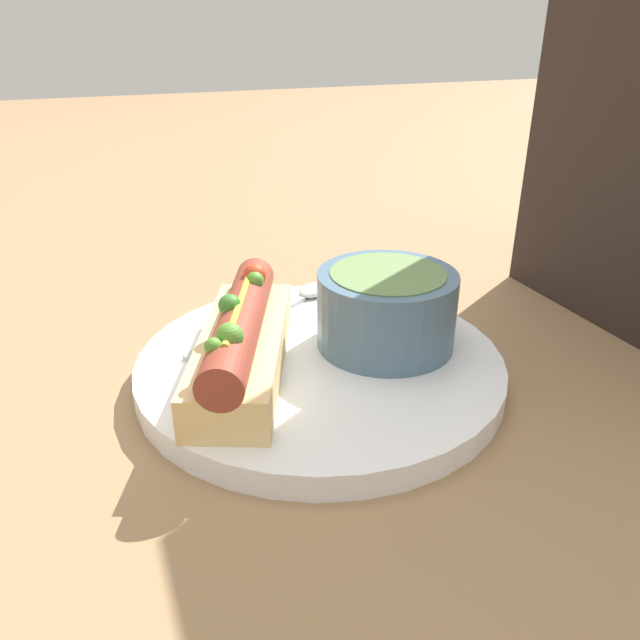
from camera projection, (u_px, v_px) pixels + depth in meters
ground_plane at (320, 378)px, 0.48m from camera, size 4.00×4.00×0.00m
dinner_plate at (320, 367)px, 0.47m from camera, size 0.27×0.27×0.02m
hot_dog at (242, 340)px, 0.44m from camera, size 0.18×0.12×0.06m
soup_bowl at (386, 306)px, 0.47m from camera, size 0.11×0.11×0.06m
spoon at (293, 302)px, 0.55m from camera, size 0.10×0.16×0.01m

